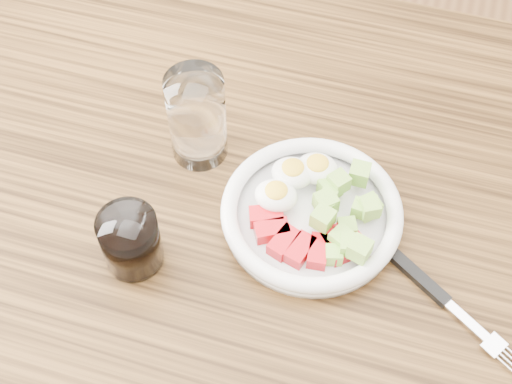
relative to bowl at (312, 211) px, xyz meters
The scene contains 5 objects.
dining_table 0.14m from the bowl, behind, with size 1.50×0.90×0.77m.
bowl is the anchor object (origin of this frame).
fork 0.17m from the bowl, 19.16° to the right, with size 0.20×0.14×0.01m.
water_glass 0.19m from the bowl, 159.00° to the left, with size 0.07×0.07×0.13m, color white.
coffee_glass 0.22m from the bowl, 149.18° to the right, with size 0.07×0.07×0.08m.
Camera 1 is at (0.13, -0.47, 1.53)m, focal length 50.00 mm.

